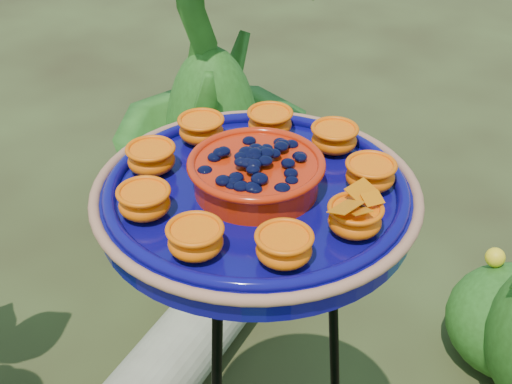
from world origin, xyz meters
TOP-DOWN VIEW (x-y plane):
  - tripod_stand at (-0.13, -0.12)m, footprint 0.41×0.41m
  - feeder_dish at (-0.13, -0.12)m, footprint 0.57×0.57m
  - driftwood_log at (0.12, 0.29)m, footprint 0.58×0.26m
  - shrub_back_right at (0.66, 0.57)m, footprint 0.71×0.71m

SIDE VIEW (x-z plane):
  - driftwood_log at x=0.12m, z-range 0.00..0.19m
  - tripod_stand at x=-0.13m, z-range 0.09..0.95m
  - shrub_back_right at x=0.66m, z-range 0.00..1.05m
  - feeder_dish at x=-0.13m, z-range 0.84..0.95m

